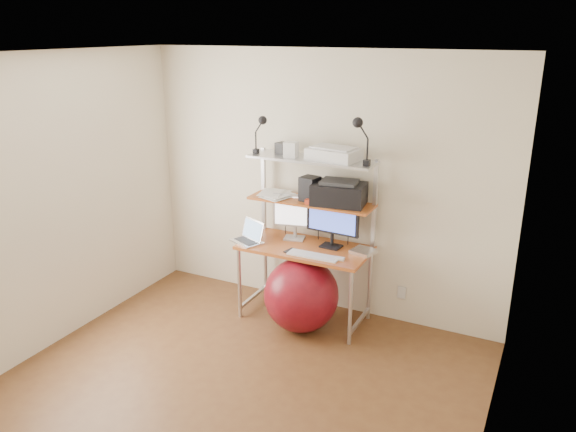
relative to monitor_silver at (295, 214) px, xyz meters
name	(u,v)px	position (x,y,z in m)	size (l,w,h in m)	color
room	(217,247)	(0.17, -1.59, 0.26)	(3.60, 3.60, 3.60)	brown
computer_desk	(308,222)	(0.17, -0.09, -0.04)	(1.20, 0.60, 1.57)	#A84820
wall_outlet	(402,293)	(1.02, 0.19, -0.69)	(0.08, 0.01, 0.12)	silver
monitor_silver	(295,214)	(0.00, 0.00, 0.00)	(0.42, 0.19, 0.47)	silver
monitor_black	(333,220)	(0.40, -0.04, 0.01)	(0.52, 0.16, 0.52)	black
laptop	(250,237)	(-0.35, -0.27, -0.21)	(0.37, 0.34, 0.26)	silver
keyboard	(313,256)	(0.34, -0.34, -0.24)	(0.47, 0.13, 0.01)	silver
mouse	(340,259)	(0.58, -0.31, -0.24)	(0.08, 0.05, 0.02)	silver
mac_mini	(363,251)	(0.71, -0.07, -0.23)	(0.19, 0.19, 0.04)	silver
phone	(290,251)	(0.10, -0.32, -0.25)	(0.07, 0.13, 0.01)	black
printer	(339,193)	(0.44, -0.01, 0.26)	(0.51, 0.38, 0.22)	black
nas_cube	(310,189)	(0.16, -0.03, 0.27)	(0.15, 0.15, 0.23)	black
red_box	(315,202)	(0.25, -0.11, 0.18)	(0.16, 0.11, 0.04)	#BC391E
scanner	(334,153)	(0.37, 0.00, 0.62)	(0.48, 0.35, 0.12)	silver
box_white	(291,150)	(-0.01, -0.07, 0.63)	(0.12, 0.10, 0.14)	silver
box_grey	(282,148)	(-0.15, 0.03, 0.61)	(0.10, 0.10, 0.10)	#2F2F32
clip_lamp_left	(261,126)	(-0.30, -0.09, 0.82)	(0.14, 0.08, 0.36)	black
clip_lamp_right	(360,130)	(0.64, -0.09, 0.86)	(0.16, 0.09, 0.41)	black
exercise_ball	(301,295)	(0.23, -0.35, -0.65)	(0.69, 0.69, 0.69)	maroon
paper_stack	(275,194)	(-0.20, -0.02, 0.17)	(0.37, 0.40, 0.02)	white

